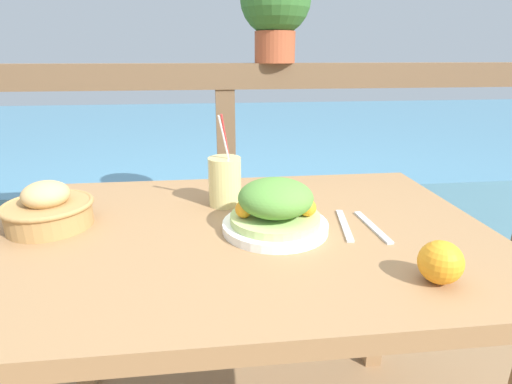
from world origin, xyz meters
name	(u,v)px	position (x,y,z in m)	size (l,w,h in m)	color
patio_table	(240,265)	(0.00, 0.00, 0.64)	(1.17, 0.79, 0.74)	#997047
railing_fence	(226,139)	(0.00, 0.66, 0.82)	(2.80, 0.08, 1.10)	brown
sea_backdrop	(217,148)	(0.00, 3.16, 0.22)	(12.00, 4.00, 0.43)	teal
salad_plate	(275,209)	(0.08, -0.02, 0.79)	(0.24, 0.24, 0.12)	white
drink_glass	(225,181)	(-0.02, 0.16, 0.81)	(0.09, 0.09, 0.25)	#DBCC7F
bread_basket	(48,209)	(-0.44, 0.06, 0.79)	(0.20, 0.20, 0.11)	#AD7F47
potted_plant	(275,5)	(0.19, 0.66, 1.29)	(0.25, 0.25, 0.34)	#A34C2D
fork	(344,225)	(0.25, -0.02, 0.75)	(0.05, 0.18, 0.00)	silver
knife	(372,227)	(0.31, -0.03, 0.75)	(0.03, 0.18, 0.00)	silver
orange_near_basket	(441,262)	(0.34, -0.27, 0.78)	(0.08, 0.08, 0.08)	orange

